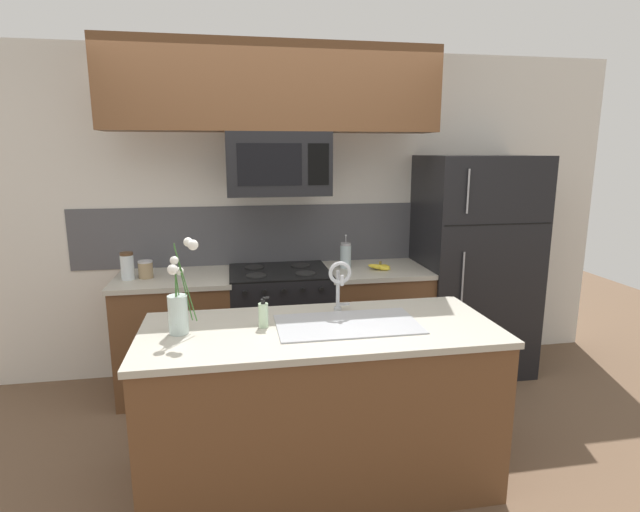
{
  "coord_description": "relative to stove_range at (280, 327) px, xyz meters",
  "views": [
    {
      "loc": [
        -0.35,
        -2.82,
        1.83
      ],
      "look_at": [
        0.2,
        0.27,
        1.16
      ],
      "focal_mm": 28.0,
      "sensor_mm": 36.0,
      "label": 1
    }
  ],
  "objects": [
    {
      "name": "ground_plane",
      "position": [
        -0.0,
        -0.9,
        -0.46
      ],
      "size": [
        10.0,
        10.0,
        0.0
      ],
      "primitive_type": "plane",
      "color": "brown"
    },
    {
      "name": "rear_partition",
      "position": [
        0.3,
        0.38,
        0.84
      ],
      "size": [
        5.2,
        0.1,
        2.6
      ],
      "primitive_type": "cube",
      "color": "silver",
      "rests_on": "ground"
    },
    {
      "name": "splash_band",
      "position": [
        -0.0,
        0.32,
        0.69
      ],
      "size": [
        3.19,
        0.01,
        0.48
      ],
      "primitive_type": "cube",
      "color": "#4C4C51",
      "rests_on": "rear_partition"
    },
    {
      "name": "back_counter_left",
      "position": [
        -0.79,
        0.0,
        -0.01
      ],
      "size": [
        0.85,
        0.65,
        0.91
      ],
      "color": "brown",
      "rests_on": "ground"
    },
    {
      "name": "back_counter_right",
      "position": [
        0.77,
        0.0,
        -0.01
      ],
      "size": [
        0.81,
        0.65,
        0.91
      ],
      "color": "brown",
      "rests_on": "ground"
    },
    {
      "name": "stove_range",
      "position": [
        0.0,
        0.0,
        0.0
      ],
      "size": [
        0.76,
        0.64,
        0.93
      ],
      "color": "black",
      "rests_on": "ground"
    },
    {
      "name": "microwave",
      "position": [
        0.0,
        -0.02,
        1.27
      ],
      "size": [
        0.74,
        0.4,
        0.45
      ],
      "color": "black"
    },
    {
      "name": "upper_cabinet_band",
      "position": [
        -0.02,
        -0.05,
        1.79
      ],
      "size": [
        2.36,
        0.34,
        0.6
      ],
      "primitive_type": "cube",
      "color": "brown"
    },
    {
      "name": "refrigerator",
      "position": [
        1.61,
        0.02,
        0.43
      ],
      "size": [
        0.9,
        0.74,
        1.79
      ],
      "color": "black",
      "rests_on": "ground"
    },
    {
      "name": "storage_jar_tall",
      "position": [
        -1.1,
        -0.03,
        0.55
      ],
      "size": [
        0.09,
        0.09,
        0.2
      ],
      "color": "silver",
      "rests_on": "back_counter_left"
    },
    {
      "name": "storage_jar_medium",
      "position": [
        -0.98,
        -0.0,
        0.51
      ],
      "size": [
        0.1,
        0.1,
        0.13
      ],
      "color": "#997F5B",
      "rests_on": "back_counter_left"
    },
    {
      "name": "banana_bunch",
      "position": [
        0.79,
        -0.06,
        0.47
      ],
      "size": [
        0.19,
        0.15,
        0.08
      ],
      "color": "yellow",
      "rests_on": "back_counter_right"
    },
    {
      "name": "french_press",
      "position": [
        0.54,
        0.06,
        0.55
      ],
      "size": [
        0.09,
        0.09,
        0.27
      ],
      "color": "silver",
      "rests_on": "back_counter_right"
    },
    {
      "name": "island_counter",
      "position": [
        0.09,
        -1.25,
        -0.01
      ],
      "size": [
        1.89,
        0.8,
        0.91
      ],
      "color": "brown",
      "rests_on": "ground"
    },
    {
      "name": "kitchen_sink",
      "position": [
        0.24,
        -1.25,
        0.38
      ],
      "size": [
        0.76,
        0.42,
        0.16
      ],
      "color": "#ADAFB5",
      "rests_on": "island_counter"
    },
    {
      "name": "sink_faucet",
      "position": [
        0.24,
        -1.04,
        0.65
      ],
      "size": [
        0.14,
        0.14,
        0.31
      ],
      "color": "#B7BABF",
      "rests_on": "island_counter"
    },
    {
      "name": "dish_soap_bottle",
      "position": [
        -0.2,
        -1.21,
        0.52
      ],
      "size": [
        0.06,
        0.05,
        0.16
      ],
      "color": "beige",
      "rests_on": "island_counter"
    },
    {
      "name": "flower_vase",
      "position": [
        -0.63,
        -1.22,
        0.59
      ],
      "size": [
        0.17,
        0.12,
        0.49
      ],
      "color": "silver",
      "rests_on": "island_counter"
    }
  ]
}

